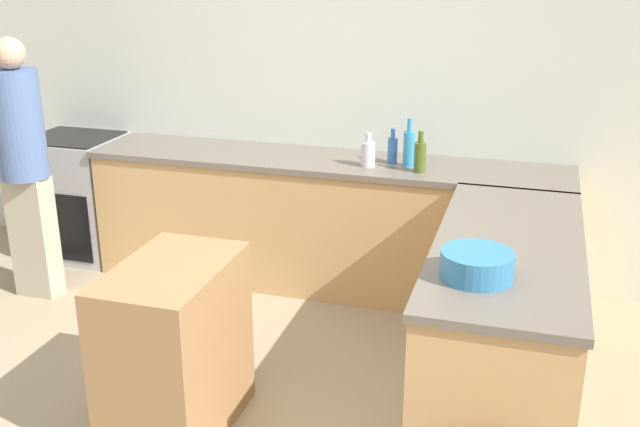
% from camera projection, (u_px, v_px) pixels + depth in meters
% --- Properties ---
extents(wall_back, '(8.00, 0.06, 2.70)m').
position_uv_depth(wall_back, '(339.00, 82.00, 5.07)').
color(wall_back, silver).
rests_on(wall_back, ground_plane).
extents(counter_back, '(3.19, 0.63, 0.90)m').
position_uv_depth(counter_back, '(325.00, 222.00, 5.08)').
color(counter_back, tan).
rests_on(counter_back, ground_plane).
extents(counter_peninsula, '(0.69, 1.76, 0.90)m').
position_uv_depth(counter_peninsula, '(502.00, 326.00, 3.69)').
color(counter_peninsula, tan).
rests_on(counter_peninsula, ground_plane).
extents(range_oven, '(0.65, 0.60, 0.91)m').
position_uv_depth(range_oven, '(79.00, 196.00, 5.60)').
color(range_oven, '#ADADB2').
rests_on(range_oven, ground_plane).
extents(island_table, '(0.48, 0.76, 0.86)m').
position_uv_depth(island_table, '(176.00, 350.00, 3.51)').
color(island_table, '#997047').
rests_on(island_table, ground_plane).
extents(mixing_bowl, '(0.31, 0.31, 0.12)m').
position_uv_depth(mixing_bowl, '(477.00, 265.00, 3.13)').
color(mixing_bowl, teal).
rests_on(mixing_bowl, counter_peninsula).
extents(vinegar_bottle_clear, '(0.09, 0.09, 0.22)m').
position_uv_depth(vinegar_bottle_clear, '(368.00, 153.00, 4.72)').
color(vinegar_bottle_clear, silver).
rests_on(vinegar_bottle_clear, counter_back).
extents(olive_oil_bottle, '(0.07, 0.07, 0.26)m').
position_uv_depth(olive_oil_bottle, '(420.00, 156.00, 4.60)').
color(olive_oil_bottle, '#475B1E').
rests_on(olive_oil_bottle, counter_back).
extents(dish_soap_bottle, '(0.07, 0.07, 0.31)m').
position_uv_depth(dish_soap_bottle, '(409.00, 147.00, 4.71)').
color(dish_soap_bottle, '#338CBF').
rests_on(dish_soap_bottle, counter_back).
extents(water_bottle_blue, '(0.06, 0.06, 0.23)m').
position_uv_depth(water_bottle_blue, '(393.00, 149.00, 4.80)').
color(water_bottle_blue, '#386BB7').
rests_on(water_bottle_blue, counter_back).
extents(person_by_range, '(0.30, 0.30, 1.71)m').
position_uv_depth(person_by_range, '(24.00, 160.00, 4.76)').
color(person_by_range, '#ADA38E').
rests_on(person_by_range, ground_plane).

